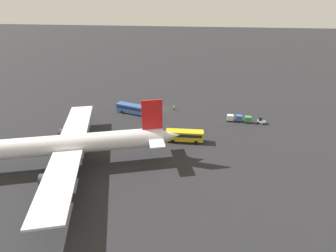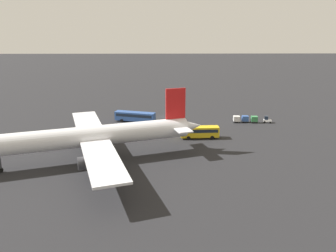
% 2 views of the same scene
% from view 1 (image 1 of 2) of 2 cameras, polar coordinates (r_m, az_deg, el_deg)
% --- Properties ---
extents(ground_plane, '(600.00, 600.00, 0.00)m').
position_cam_1_polar(ground_plane, '(92.49, -0.91, 3.80)').
color(ground_plane, '#232326').
extents(airplane, '(53.10, 47.03, 14.97)m').
position_cam_1_polar(airplane, '(62.96, -22.09, -3.88)').
color(airplane, silver).
rests_on(airplane, ground).
extents(shuttle_bus_near, '(12.88, 6.13, 3.13)m').
position_cam_1_polar(shuttle_bus_near, '(88.24, -7.40, 3.77)').
color(shuttle_bus_near, '#2D5199').
rests_on(shuttle_bus_near, ground).
extents(shuttle_bus_far, '(10.14, 3.34, 3.14)m').
position_cam_1_polar(shuttle_bus_far, '(70.57, 3.64, -1.99)').
color(shuttle_bus_far, gold).
rests_on(shuttle_bus_far, ground).
extents(baggage_tug, '(2.66, 2.16, 2.10)m').
position_cam_1_polar(baggage_tug, '(86.01, 19.60, 1.12)').
color(baggage_tug, white).
rests_on(baggage_tug, ground).
extents(worker_person, '(0.38, 0.38, 1.74)m').
position_cam_1_polar(worker_person, '(91.04, 1.28, 4.02)').
color(worker_person, '#1E1E2D').
rests_on(worker_person, ground).
extents(cargo_cart_green, '(2.09, 1.80, 2.06)m').
position_cam_1_polar(cargo_cart_green, '(85.11, 17.01, 1.44)').
color(cargo_cart_green, '#38383D').
rests_on(cargo_cart_green, ground).
extents(cargo_cart_blue, '(2.09, 1.80, 2.06)m').
position_cam_1_polar(cargo_cart_blue, '(85.20, 15.18, 1.71)').
color(cargo_cart_blue, '#38383D').
rests_on(cargo_cart_blue, ground).
extents(cargo_cart_white, '(2.09, 1.80, 2.06)m').
position_cam_1_polar(cargo_cart_white, '(84.74, 13.38, 1.79)').
color(cargo_cart_white, '#38383D').
rests_on(cargo_cart_white, ground).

